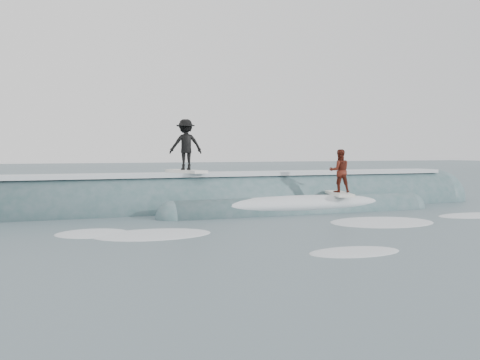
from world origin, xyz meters
name	(u,v)px	position (x,y,z in m)	size (l,w,h in m)	color
ground	(290,226)	(0.00, 0.00, 0.00)	(160.00, 160.00, 0.00)	#3D565A
breaking_wave	(239,208)	(0.23, 4.68, 0.04)	(21.30, 4.05, 2.55)	#375B5D
surfer_black	(186,147)	(-1.68, 4.95, 2.27)	(1.19, 2.07, 1.90)	white
surfer_red	(340,174)	(3.29, 2.75, 1.30)	(1.10, 2.07, 1.61)	white
whitewater	(350,229)	(1.28, -1.06, 0.00)	(14.27, 5.99, 0.10)	silver
far_swells	(142,187)	(-0.87, 17.65, 0.00)	(37.63, 8.65, 0.80)	#375B5D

